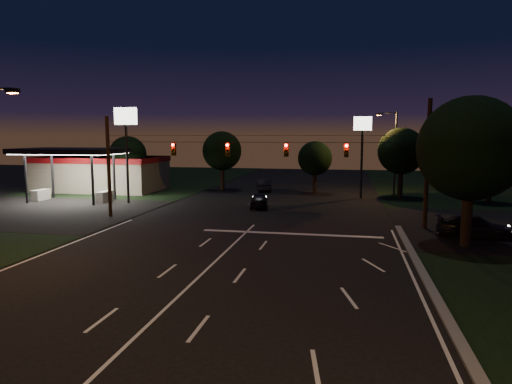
% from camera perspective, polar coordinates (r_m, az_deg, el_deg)
% --- Properties ---
extents(ground, '(140.00, 140.00, 0.00)m').
position_cam_1_polar(ground, '(20.35, -8.43, -11.63)').
color(ground, black).
rests_on(ground, ground).
extents(cross_street_left, '(20.00, 16.00, 0.02)m').
position_cam_1_polar(cross_street_left, '(43.76, -26.27, -2.19)').
color(cross_street_left, black).
rests_on(cross_street_left, ground).
extents(edge_line_right, '(0.14, 40.00, 0.01)m').
position_cam_1_polar(edge_line_right, '(14.07, 24.27, -21.08)').
color(edge_line_right, silver).
rests_on(edge_line_right, ground).
extents(center_line, '(0.14, 40.00, 0.01)m').
position_cam_1_polar(center_line, '(15.26, -16.50, -18.43)').
color(center_line, silver).
rests_on(center_line, ground).
extents(stop_bar, '(12.00, 0.50, 0.01)m').
position_cam_1_polar(stop_bar, '(30.52, 4.34, -5.22)').
color(stop_bar, silver).
rests_on(stop_bar, ground).
extents(utility_pole_right, '(0.30, 0.30, 9.00)m').
position_cam_1_polar(utility_pole_right, '(34.15, 20.30, -4.33)').
color(utility_pole_right, black).
rests_on(utility_pole_right, ground).
extents(utility_pole_left, '(0.28, 0.28, 8.00)m').
position_cam_1_polar(utility_pole_left, '(38.54, -17.71, -2.96)').
color(utility_pole_left, black).
rests_on(utility_pole_left, ground).
extents(signal_span, '(24.00, 0.40, 1.56)m').
position_cam_1_polar(signal_span, '(33.74, 0.08, 5.40)').
color(signal_span, black).
rests_on(signal_span, ground).
extents(gas_station, '(14.20, 16.10, 5.25)m').
position_cam_1_polar(gas_station, '(56.39, -18.98, 2.53)').
color(gas_station, gray).
rests_on(gas_station, ground).
extents(pole_sign_left_near, '(2.20, 0.30, 9.10)m').
position_cam_1_polar(pole_sign_left_near, '(45.10, -15.94, 7.44)').
color(pole_sign_left_near, black).
rests_on(pole_sign_left_near, ground).
extents(pole_sign_right, '(1.80, 0.30, 8.40)m').
position_cam_1_polar(pole_sign_right, '(48.12, 13.14, 6.60)').
color(pole_sign_right, black).
rests_on(pole_sign_right, ground).
extents(street_light_right_far, '(2.20, 0.35, 9.00)m').
position_cam_1_polar(street_light_right_far, '(50.32, 16.75, 5.37)').
color(street_light_right_far, black).
rests_on(street_light_right_far, ground).
extents(tree_right_near, '(6.00, 6.00, 8.76)m').
position_cam_1_polar(tree_right_near, '(29.10, 25.21, 4.79)').
color(tree_right_near, black).
rests_on(tree_right_near, ground).
extents(tree_far_a, '(4.20, 4.20, 6.42)m').
position_cam_1_polar(tree_far_a, '(54.18, -15.65, 4.46)').
color(tree_far_a, black).
rests_on(tree_far_a, ground).
extents(tree_far_b, '(4.60, 4.60, 6.98)m').
position_cam_1_polar(tree_far_b, '(54.26, -4.22, 5.09)').
color(tree_far_b, black).
rests_on(tree_far_b, ground).
extents(tree_far_c, '(3.80, 3.80, 5.86)m').
position_cam_1_polar(tree_far_c, '(51.40, 7.40, 4.14)').
color(tree_far_c, black).
rests_on(tree_far_c, ground).
extents(tree_far_d, '(4.80, 4.80, 7.30)m').
position_cam_1_polar(tree_far_d, '(49.55, 17.73, 4.83)').
color(tree_far_d, black).
rests_on(tree_far_d, ground).
extents(tree_far_e, '(4.00, 4.00, 6.18)m').
position_cam_1_polar(tree_far_e, '(49.12, 27.28, 3.53)').
color(tree_far_e, black).
rests_on(tree_far_e, ground).
extents(car_oncoming_a, '(2.24, 4.18, 1.35)m').
position_cam_1_polar(car_oncoming_a, '(41.11, 0.39, -1.05)').
color(car_oncoming_a, black).
rests_on(car_oncoming_a, ground).
extents(car_oncoming_b, '(2.52, 4.50, 1.40)m').
position_cam_1_polar(car_oncoming_b, '(53.41, 0.96, 0.87)').
color(car_oncoming_b, black).
rests_on(car_oncoming_b, ground).
extents(car_cross, '(4.92, 2.22, 1.40)m').
position_cam_1_polar(car_cross, '(32.33, 25.84, -3.96)').
color(car_cross, black).
rests_on(car_cross, ground).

